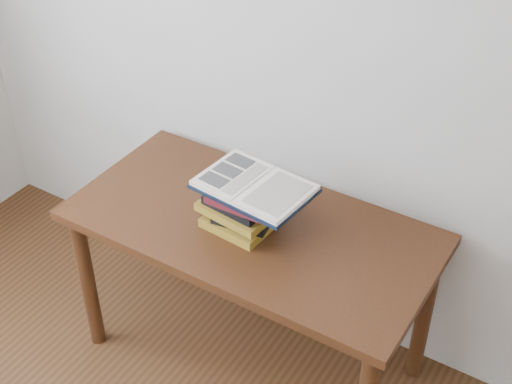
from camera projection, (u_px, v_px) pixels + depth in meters
The scene contains 3 objects.
desk at pixel (251, 244), 2.58m from camera, with size 1.31×0.66×0.70m.
book_stack at pixel (240, 207), 2.46m from camera, with size 0.27×0.20×0.18m.
open_book at pixel (255, 186), 2.38m from camera, with size 0.40×0.29×0.03m.
Camera 1 is at (0.97, -0.27, 2.31)m, focal length 50.00 mm.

